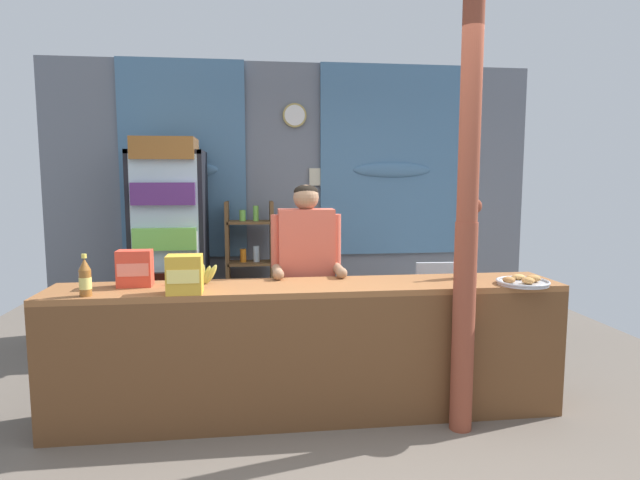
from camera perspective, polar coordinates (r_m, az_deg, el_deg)
The scene contains 14 objects.
ground_plane at distance 4.33m, azimuth -0.80°, elevation -15.10°, with size 6.78×6.78×0.00m, color #665B51.
back_wall_curtained at distance 5.63m, azimuth -2.62°, elevation 5.01°, with size 5.04×0.22×2.78m.
stall_counter at distance 3.52m, azimuth -0.91°, elevation -10.66°, with size 3.39×0.52×0.90m.
timber_post at distance 3.39m, azimuth 15.50°, elevation 0.94°, with size 0.16×0.14×2.68m.
drink_fridge at distance 5.20m, azimuth -15.87°, elevation 0.55°, with size 0.67×0.67×1.97m.
bottle_shelf_rack at distance 5.37m, azimuth -7.53°, elevation -2.92°, with size 0.48×0.28×1.37m.
plastic_lawn_chair at distance 5.01m, azimuth 12.21°, elevation -6.29°, with size 0.46×0.46×0.86m.
shopkeeper at distance 3.96m, azimuth -1.48°, elevation -2.36°, with size 0.52×0.42×1.56m.
soda_bottle_cola at distance 3.85m, azimuth 14.84°, elevation -2.07°, with size 0.09×0.09×0.31m.
soda_bottle_iced_tea at distance 3.47m, azimuth -23.96°, elevation -3.78°, with size 0.07×0.07×0.26m.
snack_box_crackers at distance 3.66m, azimuth -19.30°, elevation -2.90°, with size 0.22×0.13×0.24m.
snack_box_choco_powder at distance 3.35m, azimuth -14.36°, elevation -3.60°, with size 0.21×0.16×0.24m.
pastry_tray at distance 3.77m, azimuth 20.99°, elevation -4.20°, with size 0.34×0.34×0.07m.
banana_bunch at distance 3.63m, azimuth -12.98°, elevation -3.68°, with size 0.28×0.06×0.16m.
Camera 1 is at (-0.45, -2.95, 1.61)m, focal length 29.74 mm.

